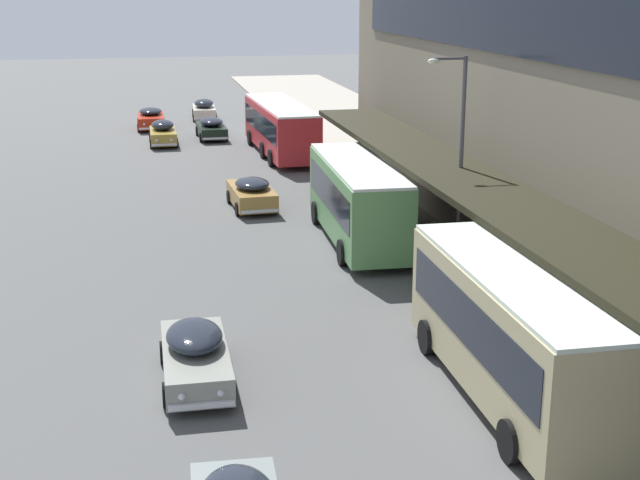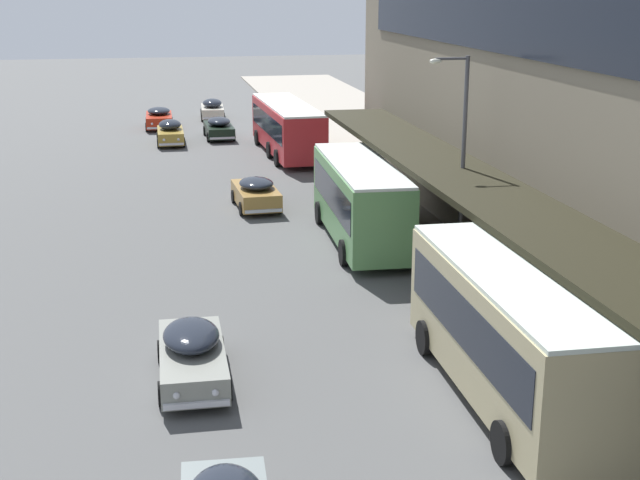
{
  "view_description": "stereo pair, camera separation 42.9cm",
  "coord_description": "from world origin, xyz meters",
  "px_view_note": "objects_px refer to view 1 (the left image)",
  "views": [
    {
      "loc": [
        -4.95,
        -10.71,
        10.31
      ],
      "look_at": [
        0.83,
        16.81,
        2.15
      ],
      "focal_mm": 50.0,
      "sensor_mm": 36.0,
      "label": 1
    },
    {
      "loc": [
        -4.53,
        -10.8,
        10.31
      ],
      "look_at": [
        0.83,
        16.81,
        2.15
      ],
      "focal_mm": 50.0,
      "sensor_mm": 36.0,
      "label": 2
    }
  ],
  "objects_px": {
    "pedestrian_at_kerb": "(620,335)",
    "street_lamp": "(458,145)",
    "sedan_far_back": "(252,193)",
    "fire_hydrant": "(509,291)",
    "sedan_second_mid": "(204,109)",
    "transit_bus_kerbside_far": "(514,327)",
    "sedan_oncoming_rear": "(195,354)",
    "sedan_trailing_near": "(151,118)",
    "transit_bus_kerbside_rear": "(281,126)",
    "sedan_lead_near": "(163,133)",
    "sedan_trailing_mid": "(211,128)",
    "transit_bus_kerbside_front": "(358,197)"
  },
  "relations": [
    {
      "from": "sedan_lead_near",
      "to": "sedan_oncoming_rear",
      "type": "height_order",
      "value": "sedan_lead_near"
    },
    {
      "from": "transit_bus_kerbside_far",
      "to": "sedan_far_back",
      "type": "distance_m",
      "value": 21.65
    },
    {
      "from": "sedan_second_mid",
      "to": "pedestrian_at_kerb",
      "type": "xyz_separation_m",
      "value": [
        7.06,
        -49.76,
        0.41
      ]
    },
    {
      "from": "transit_bus_kerbside_front",
      "to": "sedan_lead_near",
      "type": "distance_m",
      "value": 25.85
    },
    {
      "from": "street_lamp",
      "to": "fire_hydrant",
      "type": "height_order",
      "value": "street_lamp"
    },
    {
      "from": "pedestrian_at_kerb",
      "to": "fire_hydrant",
      "type": "relative_size",
      "value": 2.65
    },
    {
      "from": "sedan_lead_near",
      "to": "transit_bus_kerbside_front",
      "type": "bearing_deg",
      "value": -74.53
    },
    {
      "from": "sedan_trailing_mid",
      "to": "fire_hydrant",
      "type": "xyz_separation_m",
      "value": [
        6.62,
        -34.91,
        -0.23
      ]
    },
    {
      "from": "sedan_oncoming_rear",
      "to": "sedan_second_mid",
      "type": "bearing_deg",
      "value": 85.0
    },
    {
      "from": "sedan_trailing_mid",
      "to": "sedan_far_back",
      "type": "height_order",
      "value": "sedan_far_back"
    },
    {
      "from": "sedan_second_mid",
      "to": "sedan_trailing_near",
      "type": "bearing_deg",
      "value": -136.71
    },
    {
      "from": "sedan_trailing_mid",
      "to": "sedan_lead_near",
      "type": "distance_m",
      "value": 3.78
    },
    {
      "from": "sedan_trailing_mid",
      "to": "transit_bus_kerbside_far",
      "type": "bearing_deg",
      "value": -84.62
    },
    {
      "from": "transit_bus_kerbside_far",
      "to": "street_lamp",
      "type": "distance_m",
      "value": 11.79
    },
    {
      "from": "transit_bus_kerbside_far",
      "to": "transit_bus_kerbside_rear",
      "type": "bearing_deg",
      "value": 90.39
    },
    {
      "from": "transit_bus_kerbside_rear",
      "to": "sedan_lead_near",
      "type": "relative_size",
      "value": 2.68
    },
    {
      "from": "pedestrian_at_kerb",
      "to": "sedan_oncoming_rear",
      "type": "bearing_deg",
      "value": 169.65
    },
    {
      "from": "sedan_trailing_mid",
      "to": "sedan_second_mid",
      "type": "xyz_separation_m",
      "value": [
        0.25,
        9.13,
        0.05
      ]
    },
    {
      "from": "sedan_second_mid",
      "to": "sedan_lead_near",
      "type": "xyz_separation_m",
      "value": [
        -3.59,
        -10.88,
        0.01
      ]
    },
    {
      "from": "sedan_oncoming_rear",
      "to": "transit_bus_kerbside_far",
      "type": "bearing_deg",
      "value": -19.61
    },
    {
      "from": "transit_bus_kerbside_front",
      "to": "sedan_oncoming_rear",
      "type": "relative_size",
      "value": 2.06
    },
    {
      "from": "sedan_second_mid",
      "to": "sedan_far_back",
      "type": "bearing_deg",
      "value": -90.35
    },
    {
      "from": "transit_bus_kerbside_front",
      "to": "transit_bus_kerbside_rear",
      "type": "relative_size",
      "value": 0.84
    },
    {
      "from": "sedan_oncoming_rear",
      "to": "street_lamp",
      "type": "distance_m",
      "value": 13.89
    },
    {
      "from": "transit_bus_kerbside_far",
      "to": "sedan_oncoming_rear",
      "type": "height_order",
      "value": "transit_bus_kerbside_far"
    },
    {
      "from": "sedan_lead_near",
      "to": "fire_hydrant",
      "type": "relative_size",
      "value": 6.05
    },
    {
      "from": "sedan_far_back",
      "to": "street_lamp",
      "type": "height_order",
      "value": "street_lamp"
    },
    {
      "from": "pedestrian_at_kerb",
      "to": "transit_bus_kerbside_rear",
      "type": "bearing_deg",
      "value": 96.18
    },
    {
      "from": "transit_bus_kerbside_rear",
      "to": "street_lamp",
      "type": "xyz_separation_m",
      "value": [
        2.77,
        -23.26,
        2.73
      ]
    },
    {
      "from": "pedestrian_at_kerb",
      "to": "street_lamp",
      "type": "xyz_separation_m",
      "value": [
        -0.88,
        10.49,
        3.37
      ]
    },
    {
      "from": "street_lamp",
      "to": "transit_bus_kerbside_front",
      "type": "bearing_deg",
      "value": 129.54
    },
    {
      "from": "fire_hydrant",
      "to": "sedan_far_back",
      "type": "bearing_deg",
      "value": 113.86
    },
    {
      "from": "sedan_far_back",
      "to": "fire_hydrant",
      "type": "distance_m",
      "value": 16.2
    },
    {
      "from": "sedan_oncoming_rear",
      "to": "transit_bus_kerbside_rear",
      "type": "bearing_deg",
      "value": 76.54
    },
    {
      "from": "sedan_trailing_mid",
      "to": "transit_bus_kerbside_rear",
      "type": "bearing_deg",
      "value": -62.01
    },
    {
      "from": "sedan_second_mid",
      "to": "transit_bus_kerbside_rear",
      "type": "bearing_deg",
      "value": -77.98
    },
    {
      "from": "sedan_far_back",
      "to": "sedan_trailing_near",
      "type": "height_order",
      "value": "sedan_trailing_near"
    },
    {
      "from": "sedan_second_mid",
      "to": "sedan_lead_near",
      "type": "distance_m",
      "value": 11.46
    },
    {
      "from": "transit_bus_kerbside_far",
      "to": "sedan_trailing_near",
      "type": "distance_m",
      "value": 47.21
    },
    {
      "from": "sedan_lead_near",
      "to": "street_lamp",
      "type": "height_order",
      "value": "street_lamp"
    },
    {
      "from": "sedan_trailing_near",
      "to": "street_lamp",
      "type": "distance_m",
      "value": 37.01
    },
    {
      "from": "sedan_lead_near",
      "to": "sedan_oncoming_rear",
      "type": "xyz_separation_m",
      "value": [
        -0.58,
        -36.82,
        -0.05
      ]
    },
    {
      "from": "sedan_far_back",
      "to": "transit_bus_kerbside_rear",
      "type": "bearing_deg",
      "value": 74.8
    },
    {
      "from": "transit_bus_kerbside_far",
      "to": "fire_hydrant",
      "type": "relative_size",
      "value": 13.68
    },
    {
      "from": "transit_bus_kerbside_rear",
      "to": "sedan_far_back",
      "type": "height_order",
      "value": "transit_bus_kerbside_rear"
    },
    {
      "from": "sedan_trailing_mid",
      "to": "sedan_trailing_near",
      "type": "relative_size",
      "value": 1.03
    },
    {
      "from": "sedan_far_back",
      "to": "fire_hydrant",
      "type": "bearing_deg",
      "value": -66.14
    },
    {
      "from": "transit_bus_kerbside_rear",
      "to": "sedan_oncoming_rear",
      "type": "relative_size",
      "value": 2.45
    },
    {
      "from": "sedan_second_mid",
      "to": "sedan_trailing_near",
      "type": "distance_m",
      "value": 5.76
    },
    {
      "from": "pedestrian_at_kerb",
      "to": "street_lamp",
      "type": "height_order",
      "value": "street_lamp"
    }
  ]
}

